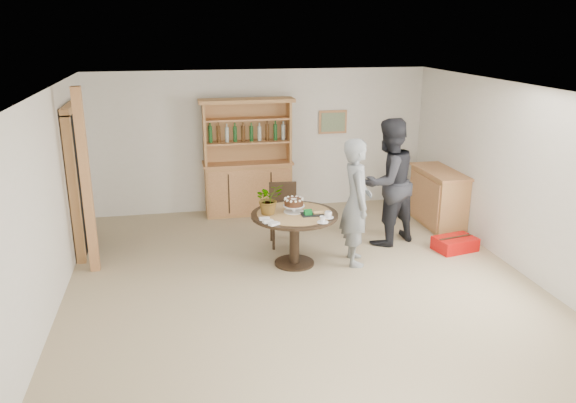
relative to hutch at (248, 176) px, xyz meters
The scene contains 17 objects.
ground 3.33m from the hutch, 84.71° to the right, with size 7.00×7.00×0.00m, color tan.
room_shell 3.41m from the hutch, 84.65° to the right, with size 6.04×7.04×2.52m.
doorway 2.94m from the hutch, 154.78° to the right, with size 0.13×1.10×2.18m.
pine_post 3.20m from the hutch, 139.62° to the right, with size 0.12×0.12×2.50m, color tan.
hutch is the anchor object (origin of this frame).
sideboard 3.29m from the hutch, 22.21° to the right, with size 0.54×1.26×0.94m.
dining_table 2.41m from the hutch, 82.06° to the right, with size 1.20×1.20×0.76m.
dining_chair 1.60m from the hutch, 77.70° to the right, with size 0.45×0.45×0.95m.
birthday_cake 2.37m from the hutch, 81.89° to the right, with size 0.30×0.30×0.20m.
flower_vase 2.35m from the hutch, 90.42° to the right, with size 0.38×0.33×0.42m, color #3F7233.
gift_tray 2.57m from the hutch, 77.70° to the right, with size 0.30×0.20×0.08m.
coffee_cup_a 2.77m from the hutch, 74.63° to the right, with size 0.15×0.15×0.09m.
coffee_cup_b 2.90m from the hutch, 77.80° to the right, with size 0.15×0.15×0.08m.
napkins 2.70m from the hutch, 91.63° to the right, with size 0.24×0.33×0.03m.
teen_boy 2.76m from the hutch, 64.56° to the right, with size 0.65×0.43×1.79m, color slate.
adult_person 2.66m from the hutch, 44.42° to the right, with size 0.94×0.73×1.94m, color black.
red_suitcase 3.71m from the hutch, 40.17° to the right, with size 0.67×0.51×0.21m.
Camera 1 is at (-1.51, -6.29, 3.23)m, focal length 35.00 mm.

